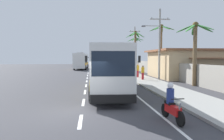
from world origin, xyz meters
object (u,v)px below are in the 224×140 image
object	(u,v)px
coach_bus_far_lane	(81,60)
palm_farthest	(195,43)
palm_fourth	(135,45)
motorcycle_beside_bus	(172,105)
palm_third	(123,51)
utility_pole_far	(135,48)
roadside_building	(212,64)
utility_pole_mid	(159,42)
pedestrian_midwalk	(143,72)
motorcycle_trailing	(116,75)
pedestrian_far_walk	(132,68)
palm_nearest	(161,39)
palm_second	(135,45)
coach_bus_foreground	(109,67)
pedestrian_near_kerb	(138,70)

from	to	relation	value
coach_bus_far_lane	palm_farthest	world-z (taller)	palm_farthest
palm_fourth	palm_farthest	world-z (taller)	palm_fourth
motorcycle_beside_bus	palm_third	distance (m)	40.47
utility_pole_far	roadside_building	bearing A→B (deg)	-52.28
motorcycle_beside_bus	utility_pole_mid	world-z (taller)	utility_pole_mid
pedestrian_midwalk	motorcycle_trailing	bearing A→B (deg)	19.68
coach_bus_far_lane	pedestrian_midwalk	world-z (taller)	coach_bus_far_lane
pedestrian_far_walk	roadside_building	distance (m)	11.49
coach_bus_far_lane	palm_third	size ratio (longest dim) A/B	2.06
coach_bus_far_lane	palm_nearest	xyz separation A→B (m)	(11.74, -22.94, 3.14)
palm_second	utility_pole_mid	bearing A→B (deg)	-94.02
palm_nearest	palm_farthest	distance (m)	8.38
coach_bus_foreground	palm_second	bearing A→B (deg)	73.06
utility_pole_mid	palm_farthest	world-z (taller)	utility_pole_mid
palm_nearest	roadside_building	world-z (taller)	palm_nearest
palm_farthest	utility_pole_mid	bearing A→B (deg)	106.71
palm_nearest	palm_fourth	bearing A→B (deg)	103.57
utility_pole_mid	palm_fourth	bearing A→B (deg)	93.12
coach_bus_far_lane	palm_second	distance (m)	13.98
motorcycle_beside_bus	palm_nearest	distance (m)	20.07
pedestrian_far_walk	coach_bus_far_lane	bearing A→B (deg)	155.80
roadside_building	motorcycle_beside_bus	bearing A→B (deg)	-126.03
pedestrian_midwalk	roadside_building	size ratio (longest dim) A/B	0.10
motorcycle_trailing	pedestrian_near_kerb	bearing A→B (deg)	31.37
utility_pole_far	palm_third	bearing A→B (deg)	93.31
motorcycle_beside_bus	pedestrian_far_walk	bearing A→B (deg)	82.35
utility_pole_far	palm_third	xyz separation A→B (m)	(-0.62, 10.69, -0.19)
pedestrian_midwalk	utility_pole_far	distance (m)	14.85
pedestrian_far_walk	palm_third	world-z (taller)	palm_third
motorcycle_beside_bus	coach_bus_foreground	bearing A→B (deg)	103.60
coach_bus_far_lane	motorcycle_beside_bus	bearing A→B (deg)	-82.26
palm_second	palm_farthest	xyz separation A→B (m)	(0.32, -24.54, -1.37)
motorcycle_trailing	pedestrian_midwalk	bearing A→B (deg)	-18.80
coach_bus_foreground	utility_pole_far	distance (m)	22.47
utility_pole_far	palm_farthest	distance (m)	19.21
coach_bus_far_lane	pedestrian_midwalk	bearing A→B (deg)	-72.49
coach_bus_far_lane	utility_pole_mid	size ratio (longest dim) A/B	1.47
motorcycle_beside_bus	palm_nearest	size ratio (longest dim) A/B	0.27
motorcycle_trailing	palm_nearest	bearing A→B (deg)	20.35
coach_bus_foreground	palm_fourth	distance (m)	19.40
palm_nearest	motorcycle_trailing	bearing A→B (deg)	-159.65
coach_bus_far_lane	roadside_building	distance (m)	29.94
pedestrian_near_kerb	palm_third	xyz separation A→B (m)	(1.44, 22.00, 3.18)
palm_third	coach_bus_far_lane	bearing A→B (deg)	171.83
motorcycle_beside_bus	pedestrian_near_kerb	size ratio (longest dim) A/B	1.11
motorcycle_beside_bus	palm_third	world-z (taller)	palm_third
palm_third	roadside_building	bearing A→B (deg)	-67.16
motorcycle_trailing	palm_third	distance (m)	24.63
pedestrian_far_walk	utility_pole_mid	xyz separation A→B (m)	(1.65, -7.79, 3.57)
palm_third	palm_farthest	bearing A→B (deg)	-85.68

